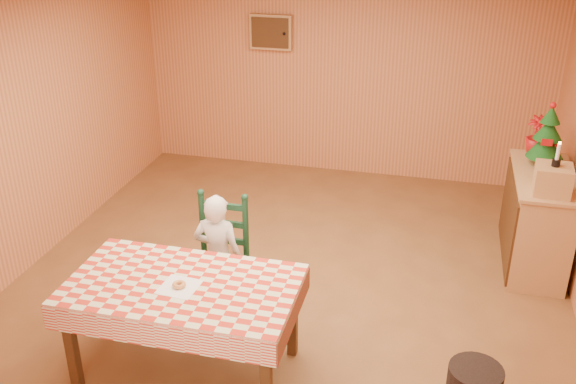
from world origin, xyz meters
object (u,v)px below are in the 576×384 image
at_px(seated_child, 218,257).
at_px(shelf_unit, 536,219).
at_px(ladder_chair, 221,260).
at_px(crate, 553,180).
at_px(christmas_tree, 547,137).
at_px(dining_table, 183,293).

height_order(seated_child, shelf_unit, seated_child).
distance_m(ladder_chair, seated_child, 0.08).
height_order(shelf_unit, crate, crate).
xyz_separation_m(ladder_chair, christmas_tree, (2.65, 1.73, 0.71)).
relative_size(seated_child, crate, 3.75).
height_order(dining_table, seated_child, seated_child).
xyz_separation_m(shelf_unit, christmas_tree, (0.01, 0.25, 0.74)).
relative_size(dining_table, seated_child, 1.47).
relative_size(dining_table, shelf_unit, 1.34).
height_order(dining_table, ladder_chair, ladder_chair).
distance_m(dining_table, shelf_unit, 3.49).
relative_size(dining_table, crate, 5.52).
height_order(crate, christmas_tree, christmas_tree).
relative_size(ladder_chair, christmas_tree, 1.74).
bearing_deg(ladder_chair, crate, 22.26).
bearing_deg(dining_table, christmas_tree, 43.58).
xyz_separation_m(shelf_unit, crate, (0.01, -0.40, 0.59)).
bearing_deg(seated_child, shelf_unit, -149.73).
xyz_separation_m(seated_child, shelf_unit, (2.64, 1.54, -0.10)).
relative_size(dining_table, christmas_tree, 2.67).
bearing_deg(shelf_unit, ladder_chair, -150.66).
xyz_separation_m(dining_table, crate, (2.65, 1.87, 0.37)).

